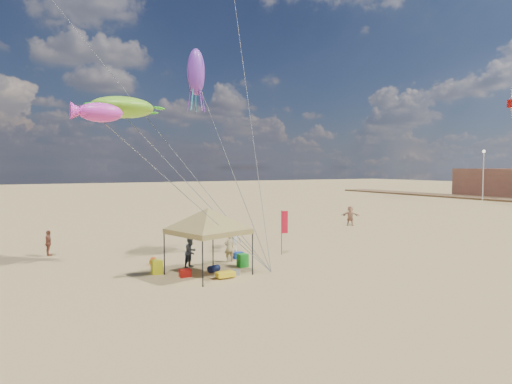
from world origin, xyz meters
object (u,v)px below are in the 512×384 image
person_near_a (229,248)px  lamp_north (483,167)px  person_far_c (350,216)px  chair_green (243,260)px  cooler_red (185,273)px  person_near_b (191,252)px  canopy_tent (208,210)px  person_far_a (48,243)px  cooler_blue (238,255)px  person_near_c (234,239)px  beach_cart (225,274)px  feather_flag (284,225)px  chair_yellow (157,267)px

person_near_a → lamp_north: 60.56m
person_far_c → lamp_north: bearing=51.3°
chair_green → cooler_red: bearing=-170.1°
person_near_a → person_near_b: 2.43m
canopy_tent → person_far_a: 11.52m
cooler_blue → person_near_c: 2.14m
beach_cart → person_near_b: 3.20m
beach_cart → person_far_a: person_far_a is taller
feather_flag → person_far_c: (12.69, 8.48, -0.94)m
chair_green → beach_cart: (-1.86, -1.80, -0.15)m
chair_green → person_near_b: bearing=153.0°
beach_cart → person_near_c: bearing=60.4°
cooler_blue → person_near_b: (-3.25, -0.78, 0.63)m
person_near_a → person_near_b: person_near_b is taller
cooler_red → person_far_a: 10.48m
chair_yellow → person_far_c: person_far_c is taller
beach_cart → person_near_c: size_ratio=0.55×
chair_yellow → person_far_c: 23.03m
feather_flag → person_far_a: 14.38m
person_near_c → chair_green: bearing=69.9°
feather_flag → person_far_c: bearing=33.7°
beach_cart → person_near_c: 6.68m
cooler_red → chair_yellow: bearing=129.3°
cooler_blue → person_near_c: size_ratio=0.33×
cooler_red → chair_yellow: chair_yellow is taller
person_near_a → cooler_blue: bearing=-144.4°
lamp_north → feather_flag: bearing=-157.4°
person_far_a → lamp_north: (65.15, 15.28, 4.73)m
person_near_a → person_far_c: 18.64m
canopy_tent → person_near_c: canopy_tent is taller
feather_flag → lamp_north: bearing=22.6°
cooler_blue → lamp_north: (55.38, 21.52, 5.33)m
person_far_c → feather_flag: bearing=-113.6°
person_near_b → person_near_c: person_near_b is taller
person_near_a → lamp_north: size_ratio=0.20×
person_near_b → lamp_north: (58.63, 22.29, 4.69)m
person_near_a → person_near_c: bearing=-117.6°
chair_yellow → person_near_b: bearing=16.4°
chair_yellow → person_far_a: bearing=120.5°
cooler_red → lamp_north: bearing=22.1°
chair_green → chair_yellow: bearing=171.6°
cooler_red → lamp_north: 64.56m
chair_green → beach_cart: chair_green is taller
chair_yellow → person_near_b: 2.18m
person_far_a → lamp_north: 67.08m
cooler_blue → person_near_a: size_ratio=0.33×
chair_green → person_near_a: bearing=92.6°
canopy_tent → feather_flag: 6.69m
person_near_a → canopy_tent: bearing=49.7°
feather_flag → person_far_a: bearing=152.8°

